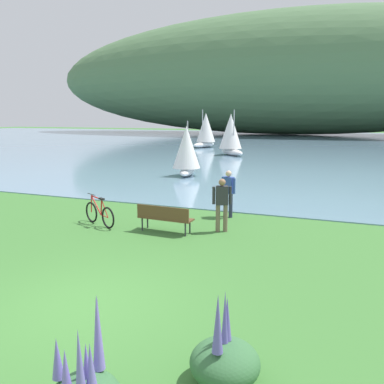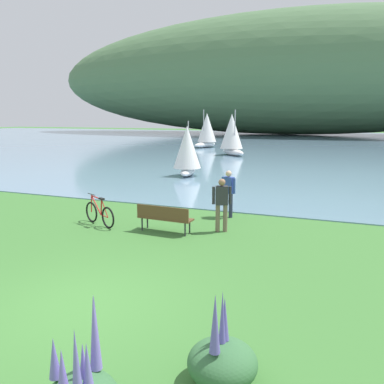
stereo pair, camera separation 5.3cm
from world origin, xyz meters
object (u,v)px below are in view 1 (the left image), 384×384
Objects in this scene: person_on_the_grass at (222,202)px; bicycle_leaning_near_bench at (99,214)px; sailboat_nearest_to_shore at (187,150)px; park_bench_near_camera at (164,217)px; person_at_shoreline at (228,191)px; sailboat_toward_hillside at (231,134)px; sailboat_mid_bay at (206,130)px.

bicycle_leaning_near_bench is at bearing -169.41° from person_on_the_grass.
sailboat_nearest_to_shore is at bearing 117.21° from person_on_the_grass.
person_at_shoreline is at bearing 63.05° from park_bench_near_camera.
sailboat_nearest_to_shore is 0.80× the size of sailboat_toward_hillside.
person_on_the_grass is at bearing 10.59° from bicycle_leaning_near_bench.
person_on_the_grass is at bearing -70.10° from sailboat_mid_bay.
sailboat_toward_hillside reaches higher than sailboat_nearest_to_shore.
park_bench_near_camera is at bearing -73.16° from sailboat_mid_bay.
person_at_shoreline is 0.41× the size of sailboat_toward_hillside.
sailboat_nearest_to_shore is at bearing -85.93° from sailboat_toward_hillside.
person_on_the_grass is (1.65, 0.75, 0.46)m from park_bench_near_camera.
sailboat_mid_bay is 1.04× the size of sailboat_toward_hillside.
sailboat_mid_bay reaches higher than sailboat_nearest_to_shore.
sailboat_toward_hillside reaches higher than bicycle_leaning_near_bench.
bicycle_leaning_near_bench is 0.38× the size of sailboat_mid_bay.
bicycle_leaning_near_bench is 4.61m from person_at_shoreline.
sailboat_toward_hillside is at bearing 95.20° from bicycle_leaning_near_bench.
sailboat_nearest_to_shore is 13.50m from sailboat_toward_hillside.
sailboat_mid_bay is (-7.42, 32.48, 1.67)m from bicycle_leaning_near_bench.
park_bench_near_camera is 0.55× the size of sailboat_nearest_to_shore.
park_bench_near_camera is at bearing -71.66° from sailboat_nearest_to_shore.
sailboat_nearest_to_shore reaches higher than person_on_the_grass.
bicycle_leaning_near_bench is at bearing -179.78° from park_bench_near_camera.
person_on_the_grass is at bearing 24.44° from park_bench_near_camera.
bicycle_leaning_near_bench is 24.77m from sailboat_toward_hillside.
person_on_the_grass is 11.71m from sailboat_nearest_to_shore.
sailboat_mid_bay is at bearing 109.90° from person_on_the_grass.
sailboat_mid_bay is at bearing 106.84° from park_bench_near_camera.
sailboat_nearest_to_shore reaches higher than bicycle_leaning_near_bench.
person_at_shoreline and person_on_the_grass have the same top height.
person_on_the_grass is 24.70m from sailboat_toward_hillside.
bicycle_leaning_near_bench is 11.30m from sailboat_nearest_to_shore.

